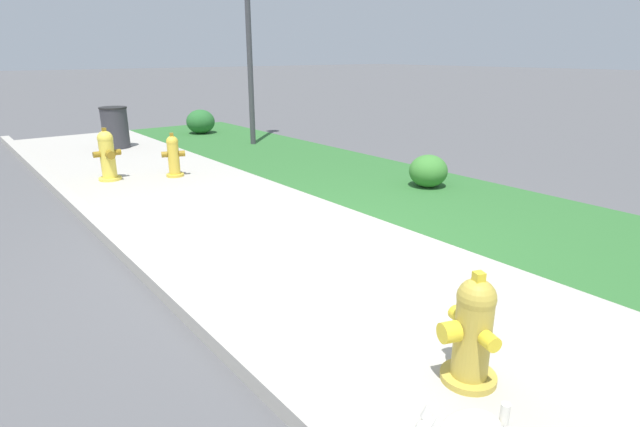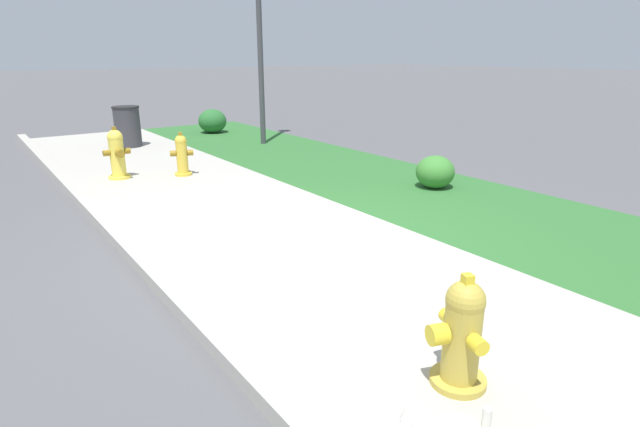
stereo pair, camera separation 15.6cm
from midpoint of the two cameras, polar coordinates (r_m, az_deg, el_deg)
name	(u,v)px [view 1 (the left image)]	position (r m, az deg, el deg)	size (l,w,h in m)	color
ground_plane	(295,249)	(4.94, -3.77, -4.08)	(120.00, 120.00, 0.00)	#515154
sidewalk_pavement	(295,249)	(4.94, -3.77, -4.03)	(18.00, 2.58, 0.01)	#ADA89E
grass_verge	(458,203)	(6.64, 14.80, 1.19)	(18.00, 2.55, 0.01)	#2D662D
street_curb	(159,281)	(4.36, -18.89, -7.29)	(18.00, 0.16, 0.12)	#ADA89E
fire_hydrant_near_corner	(107,155)	(8.16, -23.63, 6.09)	(0.37, 0.39, 0.80)	yellow
fire_hydrant_at_driveway	(472,331)	(3.02, 15.55, -12.86)	(0.40, 0.38, 0.70)	gold
fire_hydrant_mid_block	(173,156)	(8.07, -16.94, 6.30)	(0.33, 0.36, 0.68)	gold
trash_bin	(115,128)	(10.95, -22.75, 9.02)	(0.53, 0.53, 0.82)	#333338
shrub_bush_mid_verge	(428,171)	(7.31, 11.68, 4.78)	(0.55, 0.55, 0.46)	#3D7F33
shrub_bush_far_verge	(201,122)	(12.39, -13.85, 10.16)	(0.66, 0.66, 0.56)	#28662D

